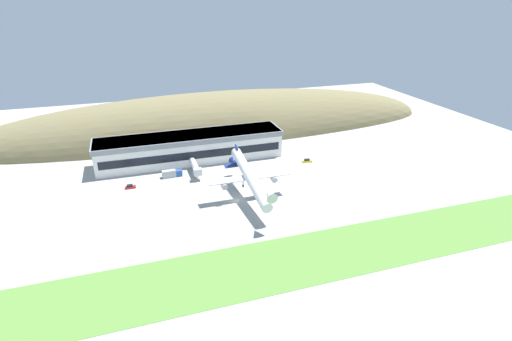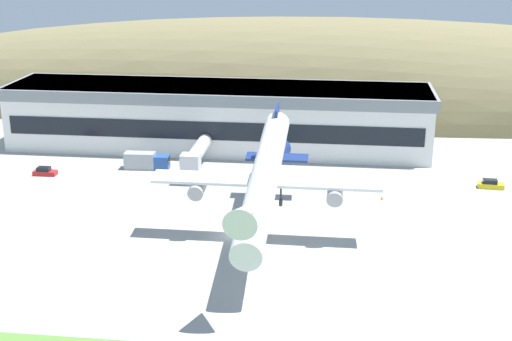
{
  "view_description": "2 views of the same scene",
  "coord_description": "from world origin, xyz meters",
  "px_view_note": "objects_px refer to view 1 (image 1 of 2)",
  "views": [
    {
      "loc": [
        -35.09,
        -132.28,
        73.56
      ],
      "look_at": [
        8.24,
        0.07,
        11.46
      ],
      "focal_mm": 28.0,
      "sensor_mm": 36.0,
      "label": 1
    },
    {
      "loc": [
        15.61,
        -96.07,
        42.68
      ],
      "look_at": [
        3.53,
        3.25,
        9.32
      ],
      "focal_mm": 50.0,
      "sensor_mm": 36.0,
      "label": 2
    }
  ],
  "objects_px": {
    "terminal_building": "(191,146)",
    "cargo_airplane": "(249,177)",
    "traffic_cone_0": "(275,173)",
    "service_car_1": "(307,161)",
    "fuel_truck": "(172,174)",
    "jetway_0": "(195,167)",
    "service_car_0": "(130,187)"
  },
  "relations": [
    {
      "from": "fuel_truck",
      "to": "traffic_cone_0",
      "type": "distance_m",
      "value": 45.39
    },
    {
      "from": "service_car_0",
      "to": "fuel_truck",
      "type": "bearing_deg",
      "value": 18.88
    },
    {
      "from": "jetway_0",
      "to": "cargo_airplane",
      "type": "bearing_deg",
      "value": -60.93
    },
    {
      "from": "jetway_0",
      "to": "traffic_cone_0",
      "type": "height_order",
      "value": "jetway_0"
    },
    {
      "from": "terminal_building",
      "to": "fuel_truck",
      "type": "height_order",
      "value": "terminal_building"
    },
    {
      "from": "cargo_airplane",
      "to": "fuel_truck",
      "type": "xyz_separation_m",
      "value": [
        -26.07,
        30.23,
        -8.09
      ]
    },
    {
      "from": "service_car_1",
      "to": "fuel_truck",
      "type": "xyz_separation_m",
      "value": [
        -63.19,
        3.34,
        0.85
      ]
    },
    {
      "from": "service_car_0",
      "to": "terminal_building",
      "type": "bearing_deg",
      "value": 36.88
    },
    {
      "from": "terminal_building",
      "to": "cargo_airplane",
      "type": "relative_size",
      "value": 1.75
    },
    {
      "from": "cargo_airplane",
      "to": "fuel_truck",
      "type": "bearing_deg",
      "value": 130.77
    },
    {
      "from": "terminal_building",
      "to": "service_car_0",
      "type": "bearing_deg",
      "value": -143.12
    },
    {
      "from": "jetway_0",
      "to": "fuel_truck",
      "type": "height_order",
      "value": "jetway_0"
    },
    {
      "from": "cargo_airplane",
      "to": "service_car_1",
      "type": "relative_size",
      "value": 11.0
    },
    {
      "from": "service_car_0",
      "to": "traffic_cone_0",
      "type": "xyz_separation_m",
      "value": [
        61.65,
        -5.35,
        -0.36
      ]
    },
    {
      "from": "cargo_airplane",
      "to": "traffic_cone_0",
      "type": "distance_m",
      "value": 27.55
    },
    {
      "from": "fuel_truck",
      "to": "traffic_cone_0",
      "type": "height_order",
      "value": "fuel_truck"
    },
    {
      "from": "terminal_building",
      "to": "traffic_cone_0",
      "type": "height_order",
      "value": "terminal_building"
    },
    {
      "from": "jetway_0",
      "to": "service_car_0",
      "type": "relative_size",
      "value": 3.7
    },
    {
      "from": "terminal_building",
      "to": "fuel_truck",
      "type": "xyz_separation_m",
      "value": [
        -11.26,
        -15.69,
        -5.92
      ]
    },
    {
      "from": "jetway_0",
      "to": "cargo_airplane",
      "type": "relative_size",
      "value": 0.32
    },
    {
      "from": "service_car_0",
      "to": "service_car_1",
      "type": "bearing_deg",
      "value": 1.93
    },
    {
      "from": "traffic_cone_0",
      "to": "service_car_1",
      "type": "bearing_deg",
      "value": 22.72
    },
    {
      "from": "service_car_1",
      "to": "traffic_cone_0",
      "type": "xyz_separation_m",
      "value": [
        -19.28,
        -8.07,
        -0.37
      ]
    },
    {
      "from": "terminal_building",
      "to": "cargo_airplane",
      "type": "bearing_deg",
      "value": -72.13
    },
    {
      "from": "service_car_1",
      "to": "terminal_building",
      "type": "bearing_deg",
      "value": 159.87
    },
    {
      "from": "cargo_airplane",
      "to": "fuel_truck",
      "type": "height_order",
      "value": "cargo_airplane"
    },
    {
      "from": "terminal_building",
      "to": "service_car_0",
      "type": "distance_m",
      "value": 36.88
    },
    {
      "from": "terminal_building",
      "to": "fuel_truck",
      "type": "distance_m",
      "value": 20.2
    },
    {
      "from": "service_car_1",
      "to": "fuel_truck",
      "type": "bearing_deg",
      "value": 176.97
    },
    {
      "from": "service_car_1",
      "to": "fuel_truck",
      "type": "height_order",
      "value": "fuel_truck"
    },
    {
      "from": "terminal_building",
      "to": "cargo_airplane",
      "type": "distance_m",
      "value": 48.3
    },
    {
      "from": "cargo_airplane",
      "to": "fuel_truck",
      "type": "relative_size",
      "value": 5.75
    }
  ]
}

